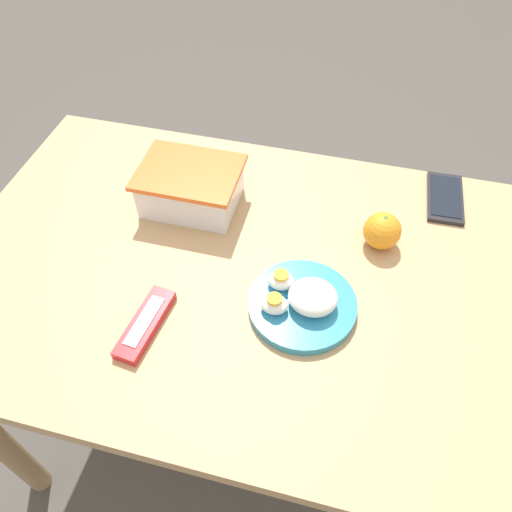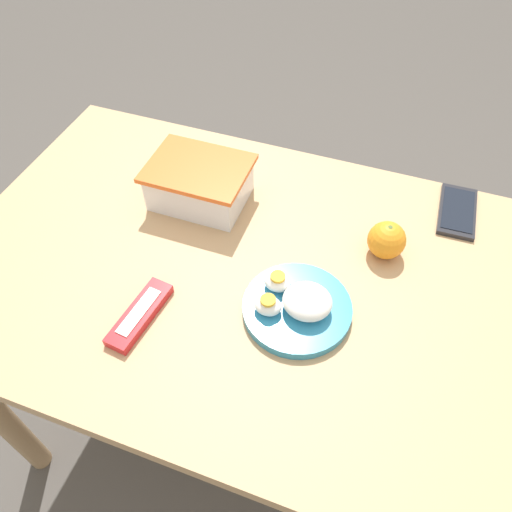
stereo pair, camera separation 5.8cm
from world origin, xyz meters
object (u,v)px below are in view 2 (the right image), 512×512
object	(u,v)px
food_container	(200,185)
orange_fruit	(387,240)
candy_bar	(140,314)
rice_plate	(297,305)
cell_phone	(457,211)

from	to	relation	value
food_container	orange_fruit	size ratio (longest dim) A/B	2.80
orange_fruit	candy_bar	xyz separation A→B (m)	(-0.37, -0.29, -0.03)
orange_fruit	rice_plate	distance (m)	0.22
rice_plate	cell_phone	xyz separation A→B (m)	(0.24, 0.35, -0.01)
food_container	rice_plate	bearing A→B (deg)	-36.96
food_container	candy_bar	bearing A→B (deg)	-86.10
rice_plate	candy_bar	size ratio (longest dim) A/B	1.26
orange_fruit	candy_bar	bearing A→B (deg)	-141.81
rice_plate	cell_phone	world-z (taller)	rice_plate
cell_phone	rice_plate	bearing A→B (deg)	-124.96
rice_plate	candy_bar	world-z (taller)	rice_plate
orange_fruit	candy_bar	world-z (taller)	orange_fruit
orange_fruit	rice_plate	xyz separation A→B (m)	(-0.12, -0.19, -0.02)
food_container	candy_bar	xyz separation A→B (m)	(0.02, -0.31, -0.03)
food_container	rice_plate	size ratio (longest dim) A/B	1.06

